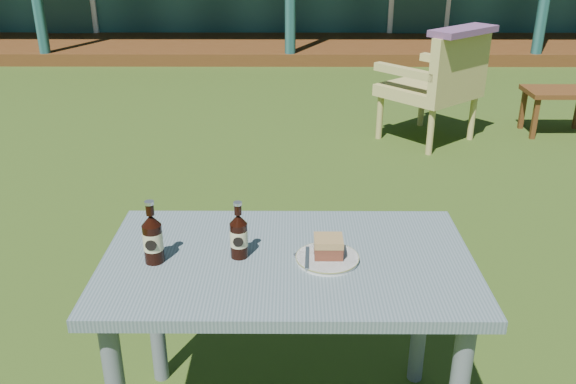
{
  "coord_description": "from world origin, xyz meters",
  "views": [
    {
      "loc": [
        0.01,
        -3.32,
        1.7
      ],
      "look_at": [
        0.0,
        -1.3,
        0.82
      ],
      "focal_mm": 38.0,
      "sensor_mm": 36.0,
      "label": 1
    }
  ],
  "objects_px": {
    "cake_slice": "(328,246)",
    "side_table": "(560,96)",
    "cafe_table": "(288,284)",
    "cola_bottle_far": "(153,238)",
    "cola_bottle_near": "(239,235)",
    "plate": "(327,258)",
    "armchair_left": "(438,81)"
  },
  "relations": [
    {
      "from": "side_table",
      "to": "plate",
      "type": "bearing_deg",
      "value": -122.46
    },
    {
      "from": "cake_slice",
      "to": "side_table",
      "type": "height_order",
      "value": "cake_slice"
    },
    {
      "from": "cafe_table",
      "to": "cake_slice",
      "type": "xyz_separation_m",
      "value": [
        0.13,
        -0.01,
        0.15
      ]
    },
    {
      "from": "cola_bottle_near",
      "to": "plate",
      "type": "bearing_deg",
      "value": -5.02
    },
    {
      "from": "plate",
      "to": "cola_bottle_far",
      "type": "height_order",
      "value": "cola_bottle_far"
    },
    {
      "from": "cake_slice",
      "to": "cola_bottle_far",
      "type": "height_order",
      "value": "cola_bottle_far"
    },
    {
      "from": "plate",
      "to": "cake_slice",
      "type": "bearing_deg",
      "value": 75.85
    },
    {
      "from": "cake_slice",
      "to": "cola_bottle_near",
      "type": "bearing_deg",
      "value": 177.37
    },
    {
      "from": "plate",
      "to": "cola_bottle_near",
      "type": "distance_m",
      "value": 0.29
    },
    {
      "from": "cake_slice",
      "to": "cola_bottle_near",
      "type": "relative_size",
      "value": 0.48
    },
    {
      "from": "armchair_left",
      "to": "cafe_table",
      "type": "bearing_deg",
      "value": -110.65
    },
    {
      "from": "armchair_left",
      "to": "side_table",
      "type": "distance_m",
      "value": 1.17
    },
    {
      "from": "cola_bottle_far",
      "to": "side_table",
      "type": "xyz_separation_m",
      "value": [
        2.79,
        3.53,
        -0.46
      ]
    },
    {
      "from": "cake_slice",
      "to": "side_table",
      "type": "bearing_deg",
      "value": 57.49
    },
    {
      "from": "plate",
      "to": "cola_bottle_far",
      "type": "distance_m",
      "value": 0.56
    },
    {
      "from": "cafe_table",
      "to": "cake_slice",
      "type": "bearing_deg",
      "value": -3.41
    },
    {
      "from": "cola_bottle_far",
      "to": "armchair_left",
      "type": "bearing_deg",
      "value": 63.34
    },
    {
      "from": "cake_slice",
      "to": "side_table",
      "type": "xyz_separation_m",
      "value": [
        2.24,
        3.51,
        -0.42
      ]
    },
    {
      "from": "side_table",
      "to": "cola_bottle_far",
      "type": "bearing_deg",
      "value": -128.35
    },
    {
      "from": "plate",
      "to": "cola_bottle_near",
      "type": "bearing_deg",
      "value": 174.98
    },
    {
      "from": "cafe_table",
      "to": "plate",
      "type": "distance_m",
      "value": 0.17
    },
    {
      "from": "cafe_table",
      "to": "armchair_left",
      "type": "bearing_deg",
      "value": 69.35
    },
    {
      "from": "cafe_table",
      "to": "cola_bottle_far",
      "type": "bearing_deg",
      "value": -176.26
    },
    {
      "from": "cola_bottle_near",
      "to": "cola_bottle_far",
      "type": "bearing_deg",
      "value": -172.95
    },
    {
      "from": "cake_slice",
      "to": "cola_bottle_far",
      "type": "bearing_deg",
      "value": -177.94
    },
    {
      "from": "armchair_left",
      "to": "cola_bottle_near",
      "type": "bearing_deg",
      "value": -113.03
    },
    {
      "from": "plate",
      "to": "side_table",
      "type": "relative_size",
      "value": 0.34
    },
    {
      "from": "plate",
      "to": "armchair_left",
      "type": "distance_m",
      "value": 3.48
    },
    {
      "from": "cola_bottle_near",
      "to": "side_table",
      "type": "distance_m",
      "value": 4.33
    },
    {
      "from": "armchair_left",
      "to": "side_table",
      "type": "xyz_separation_m",
      "value": [
        1.13,
        0.22,
        -0.18
      ]
    },
    {
      "from": "cafe_table",
      "to": "cake_slice",
      "type": "relative_size",
      "value": 13.04
    },
    {
      "from": "cola_bottle_near",
      "to": "armchair_left",
      "type": "height_order",
      "value": "armchair_left"
    }
  ]
}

